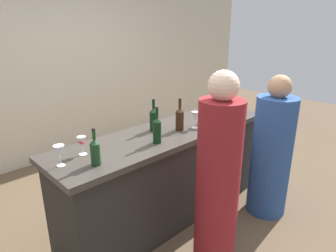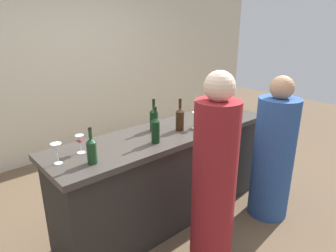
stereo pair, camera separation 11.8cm
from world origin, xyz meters
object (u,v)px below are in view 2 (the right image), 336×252
object	(u,v)px
wine_bottle_center_dark_green	(154,118)
person_center_guest	(273,155)
wine_glass_near_left	(225,114)
wine_bottle_leftmost_olive_green	(92,150)
wine_glass_far_left	(80,140)
person_left_guest	(214,185)
wine_bottle_second_left_dark_green	(156,129)
wine_bottle_second_right_amber_brown	(180,118)
wine_glass_near_right	(57,149)
wine_glass_near_center	(196,117)
water_pitcher	(207,116)

from	to	relation	value
wine_bottle_center_dark_green	person_center_guest	bearing A→B (deg)	-40.53
person_center_guest	wine_glass_near_left	bearing A→B (deg)	42.35
wine_bottle_leftmost_olive_green	wine_glass_far_left	world-z (taller)	wine_bottle_leftmost_olive_green
person_left_guest	wine_bottle_leftmost_olive_green	bearing A→B (deg)	52.81
wine_bottle_leftmost_olive_green	person_center_guest	xyz separation A→B (m)	(1.66, -0.50, -0.38)
person_left_guest	wine_bottle_second_left_dark_green	bearing A→B (deg)	11.70
wine_bottle_second_right_amber_brown	wine_glass_near_right	xyz separation A→B (m)	(-1.14, 0.06, -0.00)
wine_glass_near_right	wine_glass_far_left	size ratio (longest dim) A/B	1.05
wine_glass_near_left	wine_glass_near_center	bearing A→B (deg)	160.20
wine_bottle_center_dark_green	wine_glass_far_left	xyz separation A→B (m)	(-0.76, -0.03, -0.01)
wine_glass_near_right	person_center_guest	world-z (taller)	person_center_guest
wine_glass_near_center	person_left_guest	xyz separation A→B (m)	(-0.44, -0.61, -0.30)
wine_glass_near_center	wine_glass_far_left	world-z (taller)	wine_glass_near_center
wine_glass_near_right	water_pitcher	xyz separation A→B (m)	(1.46, -0.13, -0.02)
wine_bottle_leftmost_olive_green	wine_glass_near_left	world-z (taller)	wine_bottle_leftmost_olive_green
wine_glass_near_center	person_left_guest	world-z (taller)	person_left_guest
wine_bottle_second_right_amber_brown	wine_glass_near_left	world-z (taller)	wine_bottle_second_right_amber_brown
wine_bottle_second_right_amber_brown	water_pitcher	distance (m)	0.32
wine_bottle_leftmost_olive_green	wine_glass_near_center	world-z (taller)	wine_bottle_leftmost_olive_green
wine_bottle_center_dark_green	wine_glass_near_center	xyz separation A→B (m)	(0.33, -0.22, -0.00)
wine_bottle_leftmost_olive_green	wine_bottle_center_dark_green	size ratio (longest dim) A/B	0.90
wine_bottle_leftmost_olive_green	water_pitcher	xyz separation A→B (m)	(1.27, 0.03, -0.01)
wine_glass_far_left	wine_glass_near_center	bearing A→B (deg)	-9.96
wine_glass_near_left	wine_glass_far_left	bearing A→B (deg)	167.79
wine_glass_near_left	wine_glass_near_right	xyz separation A→B (m)	(-1.60, 0.24, 0.01)
water_pitcher	wine_glass_near_center	bearing A→B (deg)	179.17
wine_bottle_leftmost_olive_green	water_pitcher	size ratio (longest dim) A/B	1.48
wine_bottle_second_right_amber_brown	wine_glass_near_center	distance (m)	0.16
wine_bottle_second_left_dark_green	person_left_guest	world-z (taller)	person_left_guest
wine_glass_near_center	wine_bottle_center_dark_green	bearing A→B (deg)	145.93
wine_glass_far_left	wine_bottle_second_right_amber_brown	bearing A→B (deg)	-7.85
wine_bottle_leftmost_olive_green	wine_glass_far_left	distance (m)	0.22
wine_bottle_center_dark_green	wine_glass_near_right	size ratio (longest dim) A/B	1.94
wine_bottle_second_right_amber_brown	person_left_guest	world-z (taller)	person_left_guest
wine_bottle_second_right_amber_brown	water_pitcher	bearing A→B (deg)	-11.45
wine_glass_near_left	wine_glass_near_center	size ratio (longest dim) A/B	0.95
wine_bottle_center_dark_green	wine_glass_near_left	xyz separation A→B (m)	(0.64, -0.33, -0.01)
wine_glass_far_left	water_pitcher	world-z (taller)	water_pitcher
wine_glass_near_right	wine_glass_far_left	distance (m)	0.22
wine_glass_near_center	person_center_guest	bearing A→B (deg)	-43.84
person_left_guest	person_center_guest	world-z (taller)	person_left_guest
wine_bottle_leftmost_olive_green	person_center_guest	bearing A→B (deg)	-16.90
wine_bottle_leftmost_olive_green	wine_bottle_center_dark_green	distance (m)	0.81
wine_bottle_leftmost_olive_green	person_left_guest	size ratio (longest dim) A/B	0.17
wine_bottle_second_left_dark_green	wine_bottle_center_dark_green	distance (m)	0.31
wine_bottle_leftmost_olive_green	wine_glass_near_right	size ratio (longest dim) A/B	1.75
wine_bottle_second_left_dark_green	person_center_guest	distance (m)	1.25
wine_bottle_leftmost_olive_green	wine_glass_near_right	xyz separation A→B (m)	(-0.19, 0.16, 0.01)
wine_bottle_second_left_dark_green	wine_glass_near_right	world-z (taller)	wine_bottle_second_left_dark_green
wine_bottle_second_right_amber_brown	wine_glass_near_left	distance (m)	0.49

